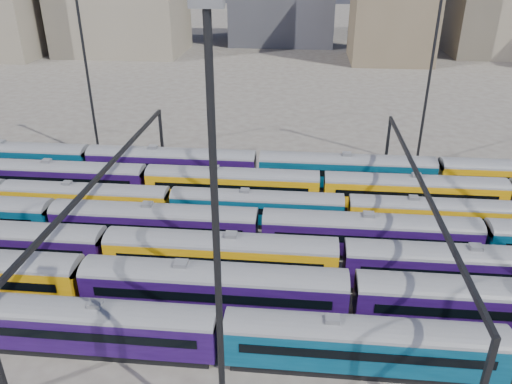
{
  "coord_description": "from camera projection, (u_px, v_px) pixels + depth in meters",
  "views": [
    {
      "loc": [
        -1.12,
        -42.22,
        27.07
      ],
      "look_at": [
        -5.88,
        6.84,
        3.0
      ],
      "focal_mm": 35.0,
      "sensor_mm": 36.0,
      "label": 1
    }
  ],
  "objects": [
    {
      "name": "ground",
      "position": [
        308.0,
        252.0,
        49.54
      ],
      "size": [
        500.0,
        500.0,
        0.0
      ],
      "primitive_type": "plane",
      "color": "#46403B",
      "rests_on": "ground"
    },
    {
      "name": "rake_1",
      "position": [
        352.0,
        293.0,
        39.07
      ],
      "size": [
        130.77,
        3.19,
        5.38
      ],
      "color": "black",
      "rests_on": "ground"
    },
    {
      "name": "rake_2",
      "position": [
        106.0,
        245.0,
        45.48
      ],
      "size": [
        127.15,
        3.1,
        5.22
      ],
      "color": "black",
      "rests_on": "ground"
    },
    {
      "name": "rake_3",
      "position": [
        155.0,
        220.0,
        49.68
      ],
      "size": [
        105.09,
        3.08,
        5.19
      ],
      "color": "black",
      "rests_on": "ground"
    },
    {
      "name": "rake_4",
      "position": [
        170.0,
        200.0,
        54.26
      ],
      "size": [
        113.3,
        2.77,
        4.64
      ],
      "color": "black",
      "rests_on": "ground"
    },
    {
      "name": "rake_5",
      "position": [
        414.0,
        189.0,
        56.3
      ],
      "size": [
        144.07,
        3.01,
        5.07
      ],
      "color": "black",
      "rests_on": "ground"
    },
    {
      "name": "rake_6",
      "position": [
        346.0,
        168.0,
        61.33
      ],
      "size": [
        108.85,
        3.19,
        5.38
      ],
      "color": "black",
      "rests_on": "ground"
    },
    {
      "name": "gantry_1",
      "position": [
        104.0,
        182.0,
        48.3
      ],
      "size": [
        0.35,
        40.35,
        8.03
      ],
      "color": "black",
      "rests_on": "ground"
    },
    {
      "name": "gantry_2",
      "position": [
        421.0,
        195.0,
        45.7
      ],
      "size": [
        0.35,
        40.35,
        8.03
      ],
      "color": "black",
      "rests_on": "ground"
    },
    {
      "name": "mast_1",
      "position": [
        85.0,
        59.0,
        65.69
      ],
      "size": [
        1.4,
        0.5,
        25.6
      ],
      "color": "black",
      "rests_on": "ground"
    },
    {
      "name": "mast_2",
      "position": [
        217.0,
        249.0,
        24.17
      ],
      "size": [
        1.4,
        0.5,
        25.6
      ],
      "color": "black",
      "rests_on": "ground"
    },
    {
      "name": "mast_3",
      "position": [
        432.0,
        63.0,
        63.58
      ],
      "size": [
        1.4,
        0.5,
        25.6
      ],
      "color": "black",
      "rests_on": "ground"
    }
  ]
}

